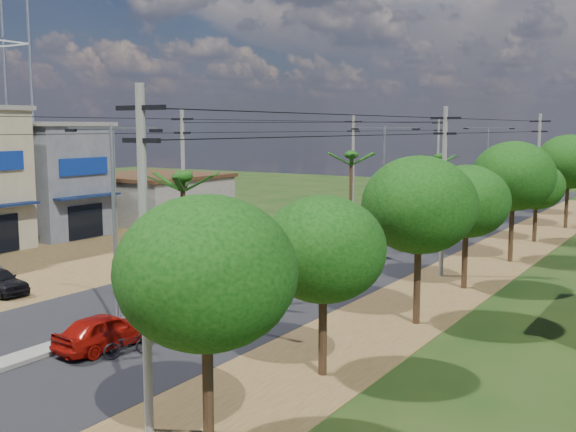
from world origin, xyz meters
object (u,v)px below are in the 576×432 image
at_px(car_red_near, 106,332).
at_px(car_silver_mid, 348,248).
at_px(car_white_far, 302,234).
at_px(moto_rider_east, 128,345).

xyz_separation_m(car_red_near, car_silver_mid, (0.00, 18.79, 0.17)).
relative_size(car_white_far, moto_rider_east, 2.96).
xyz_separation_m(car_red_near, car_white_far, (-5.42, 22.49, 0.09)).
xyz_separation_m(car_silver_mid, car_white_far, (-5.42, 3.69, -0.08)).
height_order(car_red_near, moto_rider_east, car_red_near).
height_order(car_red_near, car_silver_mid, car_silver_mid).
bearing_deg(car_red_near, moto_rider_east, 176.03).
relative_size(car_red_near, car_white_far, 0.74).
distance_m(car_silver_mid, moto_rider_east, 19.04).
xyz_separation_m(car_silver_mid, moto_rider_east, (1.31, -18.99, -0.37)).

